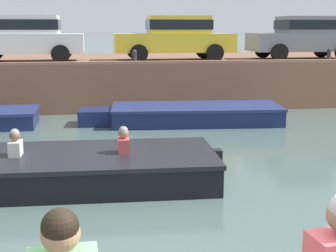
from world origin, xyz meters
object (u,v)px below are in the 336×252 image
object	(u,v)px
car_centre_yellow	(175,36)
car_left_inner_white	(27,37)
motorboat_passing	(49,170)
mooring_bollard_mid	(135,56)
car_right_inner_grey	(304,36)
mooring_bollard_east	(329,54)
boat_moored_central_navy	(188,114)

from	to	relation	value
car_centre_yellow	car_left_inner_white	bearing A→B (deg)	179.99
motorboat_passing	mooring_bollard_mid	xyz separation A→B (m)	(2.03, 7.15, 1.56)
car_right_inner_grey	mooring_bollard_east	distance (m)	1.41
boat_moored_central_navy	mooring_bollard_east	distance (m)	5.90
motorboat_passing	boat_moored_central_navy	bearing A→B (deg)	55.91
car_left_inner_white	car_centre_yellow	world-z (taller)	same
car_centre_yellow	motorboat_passing	bearing A→B (deg)	-113.06
motorboat_passing	car_left_inner_white	world-z (taller)	car_left_inner_white
mooring_bollard_mid	mooring_bollard_east	size ratio (longest dim) A/B	1.00
motorboat_passing	car_centre_yellow	world-z (taller)	car_centre_yellow
car_right_inner_grey	mooring_bollard_mid	bearing A→B (deg)	-169.12
mooring_bollard_east	car_right_inner_grey	bearing A→B (deg)	108.78
boat_moored_central_navy	car_centre_yellow	bearing A→B (deg)	87.89
car_right_inner_grey	car_left_inner_white	bearing A→B (deg)	179.99
boat_moored_central_navy	car_right_inner_grey	size ratio (longest dim) A/B	1.55
car_right_inner_grey	mooring_bollard_mid	distance (m)	6.43
mooring_bollard_mid	mooring_bollard_east	xyz separation A→B (m)	(6.70, 0.00, 0.00)
boat_moored_central_navy	car_left_inner_white	size ratio (longest dim) A/B	1.51
car_left_inner_white	mooring_bollard_east	xyz separation A→B (m)	(10.26, -1.21, -0.61)
car_right_inner_grey	mooring_bollard_mid	world-z (taller)	car_right_inner_grey
car_centre_yellow	car_right_inner_grey	size ratio (longest dim) A/B	1.09
car_left_inner_white	mooring_bollard_east	world-z (taller)	car_left_inner_white
car_left_inner_white	car_right_inner_grey	bearing A→B (deg)	-0.01
boat_moored_central_navy	car_centre_yellow	distance (m)	3.94
mooring_bollard_mid	mooring_bollard_east	distance (m)	6.70
motorboat_passing	car_left_inner_white	xyz separation A→B (m)	(-1.52, 8.36, 2.16)
mooring_bollard_east	boat_moored_central_navy	bearing A→B (deg)	-158.67
car_left_inner_white	motorboat_passing	bearing A→B (deg)	-79.69
motorboat_passing	car_right_inner_grey	size ratio (longest dim) A/B	1.74
motorboat_passing	car_right_inner_grey	bearing A→B (deg)	45.11
motorboat_passing	car_right_inner_grey	xyz separation A→B (m)	(8.32, 8.36, 2.16)
motorboat_passing	car_centre_yellow	bearing A→B (deg)	66.94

